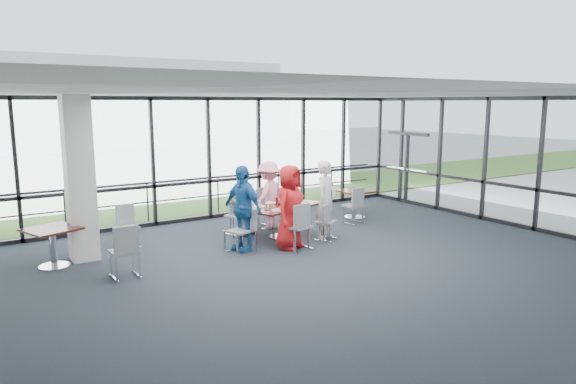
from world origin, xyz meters
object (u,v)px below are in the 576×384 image
diner_end (243,208)px  chair_spare_r (353,206)px  diner_far_left (241,203)px  chair_spare_lb (126,228)px  diner_near_left (290,207)px  diner_near_right (326,200)px  side_table_right (355,195)px  chair_main_nl (298,227)px  side_table_left (52,234)px  chair_main_nr (326,222)px  chair_main_end (240,231)px  chair_main_fr (263,209)px  diner_far_right (269,195)px  structural_column (80,179)px  chair_main_fl (237,216)px  chair_spare_la (124,252)px  main_table (281,211)px

diner_end → chair_spare_r: 3.57m
diner_far_left → chair_spare_lb: size_ratio=1.77×
diner_near_left → diner_near_right: diner_near_left is taller
side_table_right → chair_main_nl: bearing=-150.8°
side_table_left → side_table_right: 7.47m
chair_main_nl → chair_main_nr: chair_main_nl is taller
diner_far_left → chair_main_end: 1.34m
chair_main_nr → diner_near_left: bearing=156.9°
side_table_left → chair_main_fr: 4.90m
diner_near_right → chair_main_fr: (-0.69, 1.65, -0.41)m
diner_near_right → diner_far_right: diner_near_right is taller
structural_column → chair_main_fl: 3.62m
diner_near_left → chair_spare_r: 2.84m
chair_main_nr → side_table_left: bearing=136.8°
side_table_right → chair_main_fr: size_ratio=0.90×
chair_main_nr → chair_spare_r: chair_spare_r is taller
diner_end → chair_spare_lb: size_ratio=2.03×
chair_spare_la → chair_spare_r: bearing=7.5°
chair_main_end → chair_spare_la: 2.46m
side_table_right → chair_main_nr: 2.44m
diner_near_left → diner_near_right: (1.15, 0.26, -0.00)m
structural_column → chair_main_end: size_ratio=3.63×
side_table_right → chair_main_nl: (-2.96, -1.65, -0.14)m
chair_main_fr → chair_main_nr: bearing=84.8°
diner_far_right → chair_main_fr: size_ratio=1.75×
main_table → chair_main_end: (-1.31, -0.51, -0.18)m
diner_near_right → chair_spare_r: bearing=4.2°
main_table → side_table_right: (2.75, 0.66, 0.01)m
diner_near_right → diner_far_left: size_ratio=1.13×
diner_far_right → chair_main_nr: size_ratio=2.00×
chair_spare_la → chair_spare_r: 6.12m
chair_main_nl → chair_spare_la: (-3.55, 0.19, -0.02)m
chair_main_fl → diner_end: bearing=49.1°
diner_far_left → diner_near_right: bearing=118.2°
chair_spare_lb → chair_spare_r: bearing=160.3°
structural_column → chair_main_nr: bearing=-16.2°
diner_end → chair_spare_lb: bearing=-139.3°
diner_end → chair_main_fr: 2.05m
chair_main_fr → chair_spare_r: chair_main_fr is taller
chair_main_nl → diner_far_left: bearing=95.8°
structural_column → diner_far_left: 3.54m
side_table_right → chair_main_fl: 3.46m
structural_column → chair_main_end: structural_column is taller
side_table_right → chair_spare_lb: bearing=176.3°
diner_far_left → chair_main_nl: 1.71m
diner_near_left → chair_main_nr: (1.06, 0.14, -0.48)m
diner_far_right → chair_main_nl: 1.97m
structural_column → diner_end: (2.92, -1.14, -0.70)m
side_table_right → diner_far_right: (-2.53, 0.24, 0.20)m
structural_column → chair_spare_r: 6.54m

